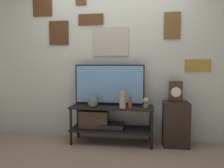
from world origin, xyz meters
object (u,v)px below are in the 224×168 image
(television, at_px, (109,84))
(vase_round_glass, at_px, (93,102))
(mantel_clock, at_px, (176,92))
(vase_tall_ceramic, at_px, (123,100))
(vase_slim_bronze, at_px, (130,100))
(decorative_bust, at_px, (146,102))

(television, relative_size, vase_round_glass, 7.02)
(mantel_clock, bearing_deg, vase_round_glass, -171.25)
(vase_tall_ceramic, bearing_deg, vase_round_glass, 179.39)
(vase_round_glass, bearing_deg, mantel_clock, 8.75)
(vase_round_glass, xyz_separation_m, vase_slim_bronze, (0.55, 0.02, 0.04))
(vase_round_glass, height_order, decorative_bust, vase_round_glass)
(vase_slim_bronze, distance_m, mantel_clock, 0.70)
(television, bearing_deg, vase_round_glass, -131.93)
(vase_round_glass, xyz_separation_m, vase_tall_ceramic, (0.45, -0.00, 0.05))
(television, xyz_separation_m, vase_slim_bronze, (0.34, -0.22, -0.21))
(television, height_order, decorative_bust, television)
(television, relative_size, mantel_clock, 3.49)
(decorative_bust, bearing_deg, vase_round_glass, -173.05)
(vase_round_glass, bearing_deg, decorative_bust, 6.95)
(vase_tall_ceramic, xyz_separation_m, decorative_bust, (0.34, 0.10, -0.04))
(vase_round_glass, relative_size, decorative_bust, 1.03)
(vase_tall_ceramic, distance_m, mantel_clock, 0.80)
(vase_slim_bronze, height_order, mantel_clock, mantel_clock)
(decorative_bust, distance_m, mantel_clock, 0.47)
(decorative_bust, relative_size, mantel_clock, 0.48)
(television, height_order, vase_round_glass, television)
(decorative_bust, bearing_deg, vase_slim_bronze, -161.69)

